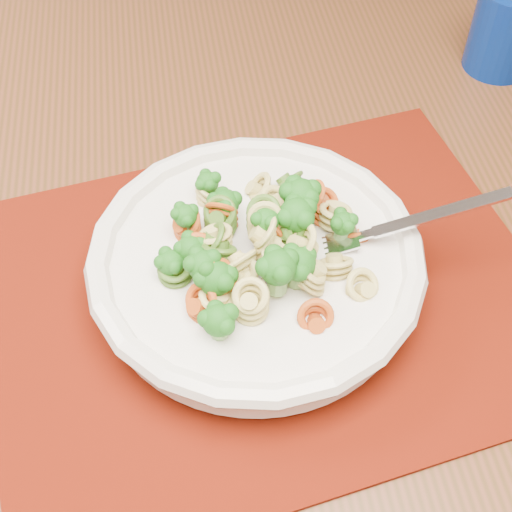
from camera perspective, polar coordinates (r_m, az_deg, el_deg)
name	(u,v)px	position (r m, az deg, el deg)	size (l,w,h in m)	color
dining_table	(283,267)	(0.73, 2.19, -0.92)	(1.78, 1.40, 0.74)	#562A18
placemat	(267,294)	(0.60, 0.90, -3.10)	(0.46, 0.36, 0.00)	#520E03
pasta_bowl	(256,263)	(0.58, 0.00, -0.58)	(0.27, 0.27, 0.05)	silver
pasta_broccoli_heap	(256,251)	(0.56, 0.00, 0.38)	(0.23, 0.23, 0.06)	tan
fork	(343,241)	(0.58, 6.97, 1.17)	(0.19, 0.02, 0.01)	silver
tumbler	(506,29)	(0.84, 19.38, 16.76)	(0.07, 0.07, 0.09)	navy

